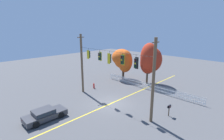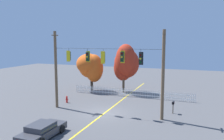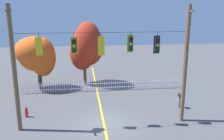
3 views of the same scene
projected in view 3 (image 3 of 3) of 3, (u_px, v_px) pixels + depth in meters
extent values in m
plane|color=#4C4C4F|center=(104.00, 125.00, 17.13)|extent=(80.00, 80.00, 0.00)
cube|color=gold|center=(104.00, 125.00, 17.12)|extent=(0.16, 36.00, 0.01)
cylinder|color=brown|center=(14.00, 71.00, 15.39)|extent=(0.30, 0.30, 8.41)
cylinder|color=brown|center=(185.00, 66.00, 16.83)|extent=(0.30, 0.30, 8.41)
cube|color=brown|center=(8.00, 11.00, 14.49)|extent=(0.10, 1.10, 0.10)
cube|color=brown|center=(189.00, 11.00, 15.92)|extent=(0.10, 1.10, 0.10)
cylinder|color=black|center=(103.00, 32.00, 15.54)|extent=(11.39, 0.02, 0.02)
cylinder|color=black|center=(38.00, 36.00, 15.07)|extent=(0.03, 0.03, 0.35)
cube|color=yellow|center=(39.00, 46.00, 15.10)|extent=(0.43, 0.02, 1.16)
cube|color=#1E3323|center=(39.00, 46.00, 15.22)|extent=(0.30, 0.24, 0.94)
cylinder|color=#410706|center=(39.00, 41.00, 15.28)|extent=(0.20, 0.03, 0.20)
cube|color=#1E3323|center=(39.00, 39.00, 15.29)|extent=(0.22, 0.12, 0.06)
cylinder|color=yellow|center=(40.00, 46.00, 15.35)|extent=(0.20, 0.03, 0.20)
cube|color=#1E3323|center=(40.00, 44.00, 15.37)|extent=(0.22, 0.12, 0.06)
cylinder|color=#073513|center=(40.00, 51.00, 15.43)|extent=(0.20, 0.03, 0.20)
cube|color=#1E3323|center=(40.00, 49.00, 15.44)|extent=(0.22, 0.12, 0.06)
cylinder|color=black|center=(74.00, 36.00, 15.34)|extent=(0.03, 0.03, 0.38)
cube|color=yellow|center=(74.00, 45.00, 15.62)|extent=(0.43, 0.02, 1.13)
cube|color=#1E3323|center=(74.00, 46.00, 15.50)|extent=(0.30, 0.24, 0.91)
cylinder|color=#410706|center=(74.00, 41.00, 15.30)|extent=(0.20, 0.03, 0.20)
cube|color=#1E3323|center=(74.00, 40.00, 15.23)|extent=(0.22, 0.12, 0.06)
cylinder|color=yellow|center=(74.00, 46.00, 15.37)|extent=(0.20, 0.03, 0.20)
cube|color=#1E3323|center=(74.00, 44.00, 15.30)|extent=(0.22, 0.12, 0.06)
cylinder|color=#073513|center=(74.00, 51.00, 15.44)|extent=(0.20, 0.03, 0.20)
cube|color=#1E3323|center=(74.00, 49.00, 15.37)|extent=(0.22, 0.12, 0.06)
cylinder|color=black|center=(101.00, 35.00, 15.56)|extent=(0.03, 0.03, 0.36)
cube|color=yellow|center=(101.00, 46.00, 15.60)|extent=(0.43, 0.02, 1.25)
cube|color=black|center=(101.00, 46.00, 15.73)|extent=(0.30, 0.24, 1.01)
cylinder|color=#410706|center=(101.00, 40.00, 15.77)|extent=(0.20, 0.03, 0.20)
cube|color=black|center=(101.00, 39.00, 15.79)|extent=(0.22, 0.12, 0.06)
cylinder|color=yellow|center=(101.00, 45.00, 15.86)|extent=(0.20, 0.03, 0.20)
cube|color=black|center=(101.00, 44.00, 15.87)|extent=(0.22, 0.12, 0.06)
cylinder|color=#073513|center=(101.00, 50.00, 15.94)|extent=(0.20, 0.03, 0.20)
cube|color=black|center=(101.00, 49.00, 15.95)|extent=(0.22, 0.12, 0.06)
cylinder|color=black|center=(131.00, 34.00, 15.80)|extent=(0.03, 0.03, 0.27)
cube|color=yellow|center=(130.00, 43.00, 16.07)|extent=(0.43, 0.02, 1.21)
cube|color=#1E3323|center=(131.00, 44.00, 15.95)|extent=(0.30, 0.24, 0.98)
cylinder|color=#410706|center=(131.00, 39.00, 15.74)|extent=(0.20, 0.03, 0.20)
cube|color=#1E3323|center=(131.00, 37.00, 15.67)|extent=(0.22, 0.12, 0.06)
cylinder|color=yellow|center=(131.00, 44.00, 15.82)|extent=(0.20, 0.03, 0.20)
cube|color=#1E3323|center=(131.00, 42.00, 15.75)|extent=(0.22, 0.12, 0.06)
cylinder|color=#073513|center=(131.00, 49.00, 15.90)|extent=(0.20, 0.03, 0.20)
cube|color=#1E3323|center=(131.00, 47.00, 15.82)|extent=(0.22, 0.12, 0.06)
cylinder|color=black|center=(158.00, 35.00, 16.04)|extent=(0.03, 0.03, 0.38)
cube|color=black|center=(157.00, 45.00, 16.33)|extent=(0.43, 0.02, 1.23)
cube|color=black|center=(157.00, 45.00, 16.20)|extent=(0.30, 0.24, 0.99)
cylinder|color=#410706|center=(158.00, 40.00, 15.99)|extent=(0.20, 0.03, 0.20)
cube|color=black|center=(158.00, 39.00, 15.92)|extent=(0.22, 0.12, 0.06)
cylinder|color=yellow|center=(158.00, 45.00, 16.07)|extent=(0.20, 0.03, 0.20)
cube|color=black|center=(158.00, 44.00, 16.00)|extent=(0.22, 0.12, 0.06)
cylinder|color=#073513|center=(158.00, 50.00, 16.15)|extent=(0.20, 0.03, 0.20)
cube|color=black|center=(158.00, 48.00, 16.08)|extent=(0.22, 0.12, 0.06)
cube|color=white|center=(20.00, 89.00, 23.28)|extent=(0.06, 0.04, 1.10)
cube|color=white|center=(23.00, 89.00, 23.31)|extent=(0.06, 0.04, 1.10)
cube|color=white|center=(25.00, 89.00, 23.34)|extent=(0.06, 0.04, 1.10)
cube|color=white|center=(28.00, 89.00, 23.37)|extent=(0.06, 0.04, 1.10)
cube|color=white|center=(30.00, 89.00, 23.39)|extent=(0.06, 0.04, 1.10)
cube|color=white|center=(32.00, 88.00, 23.42)|extent=(0.06, 0.04, 1.10)
cube|color=white|center=(35.00, 88.00, 23.45)|extent=(0.06, 0.04, 1.10)
cube|color=white|center=(37.00, 88.00, 23.48)|extent=(0.06, 0.04, 1.10)
cube|color=white|center=(39.00, 88.00, 23.50)|extent=(0.06, 0.04, 1.10)
cube|color=white|center=(42.00, 88.00, 23.53)|extent=(0.06, 0.04, 1.10)
cube|color=white|center=(44.00, 88.00, 23.56)|extent=(0.06, 0.04, 1.10)
cube|color=white|center=(46.00, 88.00, 23.59)|extent=(0.06, 0.04, 1.10)
cube|color=white|center=(49.00, 88.00, 23.62)|extent=(0.06, 0.04, 1.10)
cube|color=white|center=(51.00, 88.00, 23.64)|extent=(0.06, 0.04, 1.10)
cube|color=white|center=(53.00, 88.00, 23.67)|extent=(0.06, 0.04, 1.10)
cube|color=white|center=(56.00, 88.00, 23.70)|extent=(0.06, 0.04, 1.10)
cube|color=white|center=(58.00, 87.00, 23.73)|extent=(0.06, 0.04, 1.10)
cube|color=white|center=(60.00, 87.00, 23.75)|extent=(0.06, 0.04, 1.10)
cube|color=white|center=(62.00, 87.00, 23.78)|extent=(0.06, 0.04, 1.10)
cube|color=white|center=(65.00, 87.00, 23.81)|extent=(0.06, 0.04, 1.10)
cube|color=white|center=(67.00, 87.00, 23.84)|extent=(0.06, 0.04, 1.10)
cube|color=white|center=(69.00, 87.00, 23.87)|extent=(0.06, 0.04, 1.10)
cube|color=white|center=(71.00, 87.00, 23.89)|extent=(0.06, 0.04, 1.10)
cube|color=white|center=(74.00, 87.00, 23.92)|extent=(0.06, 0.04, 1.10)
cube|color=white|center=(76.00, 87.00, 23.95)|extent=(0.06, 0.04, 1.10)
cube|color=white|center=(78.00, 87.00, 23.98)|extent=(0.06, 0.04, 1.10)
cube|color=white|center=(80.00, 87.00, 24.00)|extent=(0.06, 0.04, 1.10)
cube|color=white|center=(83.00, 86.00, 24.03)|extent=(0.06, 0.04, 1.10)
cube|color=white|center=(85.00, 86.00, 24.06)|extent=(0.06, 0.04, 1.10)
cube|color=white|center=(87.00, 86.00, 24.09)|extent=(0.06, 0.04, 1.10)
cube|color=white|center=(89.00, 86.00, 24.12)|extent=(0.06, 0.04, 1.10)
cube|color=white|center=(92.00, 86.00, 24.14)|extent=(0.06, 0.04, 1.10)
cube|color=white|center=(94.00, 86.00, 24.17)|extent=(0.06, 0.04, 1.10)
cube|color=white|center=(96.00, 86.00, 24.20)|extent=(0.06, 0.04, 1.10)
cube|color=white|center=(98.00, 86.00, 24.23)|extent=(0.06, 0.04, 1.10)
cube|color=white|center=(100.00, 86.00, 24.25)|extent=(0.06, 0.04, 1.10)
cube|color=white|center=(103.00, 86.00, 24.28)|extent=(0.06, 0.04, 1.10)
cube|color=white|center=(105.00, 86.00, 24.31)|extent=(0.06, 0.04, 1.10)
cube|color=white|center=(107.00, 86.00, 24.34)|extent=(0.06, 0.04, 1.10)
cube|color=white|center=(109.00, 85.00, 24.37)|extent=(0.06, 0.04, 1.10)
cube|color=white|center=(111.00, 85.00, 24.39)|extent=(0.06, 0.04, 1.10)
cube|color=white|center=(113.00, 85.00, 24.42)|extent=(0.06, 0.04, 1.10)
cube|color=white|center=(116.00, 85.00, 24.45)|extent=(0.06, 0.04, 1.10)
cube|color=white|center=(118.00, 85.00, 24.48)|extent=(0.06, 0.04, 1.10)
cube|color=white|center=(120.00, 85.00, 24.50)|extent=(0.06, 0.04, 1.10)
cube|color=white|center=(122.00, 85.00, 24.53)|extent=(0.06, 0.04, 1.10)
cube|color=white|center=(124.00, 85.00, 24.56)|extent=(0.06, 0.04, 1.10)
cube|color=white|center=(126.00, 85.00, 24.59)|extent=(0.06, 0.04, 1.10)
cube|color=white|center=(129.00, 85.00, 24.62)|extent=(0.06, 0.04, 1.10)
cube|color=white|center=(131.00, 85.00, 24.64)|extent=(0.06, 0.04, 1.10)
cube|color=white|center=(133.00, 85.00, 24.67)|extent=(0.06, 0.04, 1.10)
cube|color=white|center=(135.00, 84.00, 24.70)|extent=(0.06, 0.04, 1.10)
cube|color=white|center=(137.00, 84.00, 24.73)|extent=(0.06, 0.04, 1.10)
cube|color=white|center=(139.00, 84.00, 24.76)|extent=(0.06, 0.04, 1.10)
cube|color=white|center=(141.00, 84.00, 24.78)|extent=(0.06, 0.04, 1.10)
cube|color=white|center=(143.00, 84.00, 24.81)|extent=(0.06, 0.04, 1.10)
cube|color=white|center=(145.00, 84.00, 24.84)|extent=(0.06, 0.04, 1.10)
cube|color=white|center=(147.00, 84.00, 24.87)|extent=(0.06, 0.04, 1.10)
cube|color=white|center=(150.00, 84.00, 24.89)|extent=(0.06, 0.04, 1.10)
cube|color=white|center=(152.00, 84.00, 24.92)|extent=(0.06, 0.04, 1.10)
cube|color=white|center=(154.00, 84.00, 24.95)|extent=(0.06, 0.04, 1.10)
cube|color=white|center=(156.00, 84.00, 24.98)|extent=(0.06, 0.04, 1.10)
cube|color=white|center=(158.00, 84.00, 25.01)|extent=(0.06, 0.04, 1.10)
cube|color=white|center=(160.00, 83.00, 25.03)|extent=(0.06, 0.04, 1.10)
cube|color=white|center=(162.00, 83.00, 25.06)|extent=(0.06, 0.04, 1.10)
cube|color=white|center=(164.00, 83.00, 25.09)|extent=(0.06, 0.04, 1.10)
cube|color=white|center=(166.00, 83.00, 25.12)|extent=(0.06, 0.04, 1.10)
cube|color=white|center=(168.00, 83.00, 25.14)|extent=(0.06, 0.04, 1.10)
cube|color=white|center=(170.00, 83.00, 25.17)|extent=(0.06, 0.04, 1.10)
cube|color=white|center=(172.00, 83.00, 25.20)|extent=(0.06, 0.04, 1.10)
cube|color=white|center=(174.00, 83.00, 25.23)|extent=(0.06, 0.04, 1.10)
cube|color=white|center=(176.00, 83.00, 25.26)|extent=(0.06, 0.04, 1.10)
cube|color=white|center=(178.00, 83.00, 25.28)|extent=(0.06, 0.04, 1.10)
cube|color=white|center=(103.00, 88.00, 24.36)|extent=(16.13, 0.03, 0.08)
cube|color=white|center=(103.00, 83.00, 24.25)|extent=(16.13, 0.03, 0.08)
cylinder|color=#473828|center=(40.00, 78.00, 24.88)|extent=(0.40, 0.40, 2.20)
ellipsoid|color=#DB5619|center=(43.00, 57.00, 24.38)|extent=(2.66, 2.56, 4.04)
ellipsoid|color=#DB5619|center=(34.00, 54.00, 24.33)|extent=(3.31, 2.89, 3.58)
ellipsoid|color=#DB5619|center=(33.00, 51.00, 24.16)|extent=(3.66, 3.46, 2.98)
cylinder|color=brown|center=(85.00, 74.00, 26.12)|extent=(0.32, 0.32, 2.46)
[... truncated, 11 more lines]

